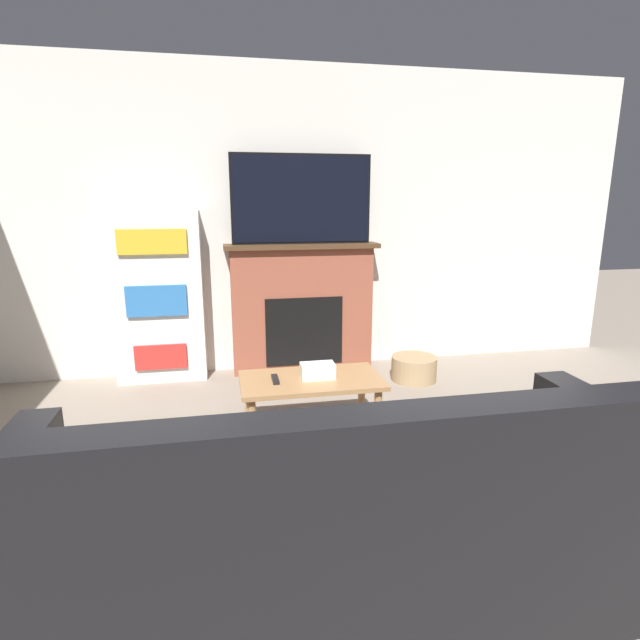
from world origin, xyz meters
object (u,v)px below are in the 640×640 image
object	(u,v)px
fireplace	(302,308)
bookshelf	(158,298)
couch	(342,533)
storage_basket	(414,368)
tv	(302,199)
coffee_table	(311,387)

from	to	relation	value
fireplace	bookshelf	distance (m)	1.27
fireplace	couch	distance (m)	2.84
fireplace	storage_basket	bearing A→B (deg)	-27.73
fireplace	couch	bearing A→B (deg)	-96.07
storage_basket	couch	bearing A→B (deg)	-117.62
bookshelf	fireplace	bearing A→B (deg)	1.01
couch	fireplace	bearing A→B (deg)	83.93
couch	tv	bearing A→B (deg)	83.88
coffee_table	couch	bearing A→B (deg)	-95.26
fireplace	tv	bearing A→B (deg)	-90.00
coffee_table	bookshelf	size ratio (longest dim) A/B	0.63
fireplace	coffee_table	bearing A→B (deg)	-96.88
couch	coffee_table	world-z (taller)	couch
fireplace	storage_basket	world-z (taller)	fireplace
fireplace	bookshelf	world-z (taller)	bookshelf
bookshelf	couch	bearing A→B (deg)	-71.04
bookshelf	coffee_table	bearing A→B (deg)	-51.77
tv	storage_basket	distance (m)	1.78
couch	coffee_table	bearing A→B (deg)	84.74
couch	bookshelf	bearing A→B (deg)	108.96
couch	bookshelf	world-z (taller)	bookshelf
fireplace	tv	distance (m)	0.97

